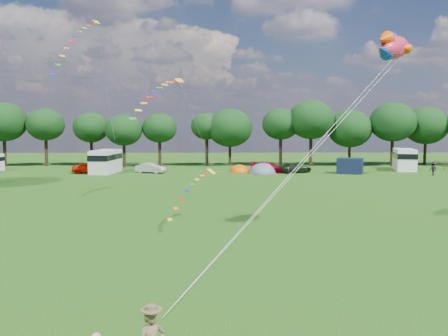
{
  "coord_description": "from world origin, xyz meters",
  "views": [
    {
      "loc": [
        -0.49,
        -22.19,
        6.76
      ],
      "look_at": [
        0.0,
        8.0,
        4.0
      ],
      "focal_mm": 40.0,
      "sensor_mm": 36.0,
      "label": 1
    }
  ],
  "objects_px": {
    "car_b": "(151,168)",
    "walker_b": "(433,169)",
    "campervan_d": "(405,159)",
    "fish_kite": "(392,47)",
    "car_a": "(88,168)",
    "tent_greyblue": "(262,173)",
    "tent_orange": "(240,172)",
    "campervan_b": "(106,161)",
    "car_c": "(268,167)",
    "car_d": "(295,168)"
  },
  "relations": [
    {
      "from": "campervan_b",
      "to": "tent_greyblue",
      "type": "distance_m",
      "value": 21.12
    },
    {
      "from": "car_a",
      "to": "tent_greyblue",
      "type": "bearing_deg",
      "value": -97.11
    },
    {
      "from": "car_a",
      "to": "tent_orange",
      "type": "relative_size",
      "value": 1.43
    },
    {
      "from": "car_d",
      "to": "fish_kite",
      "type": "bearing_deg",
      "value": 157.44
    },
    {
      "from": "car_a",
      "to": "campervan_d",
      "type": "distance_m",
      "value": 44.08
    },
    {
      "from": "campervan_b",
      "to": "campervan_d",
      "type": "xyz_separation_m",
      "value": [
        41.67,
        3.23,
        -0.03
      ]
    },
    {
      "from": "campervan_d",
      "to": "fish_kite",
      "type": "relative_size",
      "value": 1.86
    },
    {
      "from": "car_c",
      "to": "car_a",
      "type": "bearing_deg",
      "value": 111.13
    },
    {
      "from": "car_a",
      "to": "tent_greyblue",
      "type": "distance_m",
      "value": 23.29
    },
    {
      "from": "car_d",
      "to": "tent_greyblue",
      "type": "xyz_separation_m",
      "value": [
        -4.52,
        -1.03,
        -0.61
      ]
    },
    {
      "from": "car_d",
      "to": "car_a",
      "type": "bearing_deg",
      "value": 68.98
    },
    {
      "from": "car_a",
      "to": "walker_b",
      "type": "bearing_deg",
      "value": -99.72
    },
    {
      "from": "car_d",
      "to": "tent_greyblue",
      "type": "relative_size",
      "value": 1.16
    },
    {
      "from": "tent_greyblue",
      "to": "car_b",
      "type": "bearing_deg",
      "value": 176.44
    },
    {
      "from": "campervan_b",
      "to": "fish_kite",
      "type": "height_order",
      "value": "fish_kite"
    },
    {
      "from": "tent_orange",
      "to": "walker_b",
      "type": "bearing_deg",
      "value": -9.65
    },
    {
      "from": "campervan_b",
      "to": "car_b",
      "type": "bearing_deg",
      "value": -85.51
    },
    {
      "from": "car_a",
      "to": "car_d",
      "type": "relative_size",
      "value": 0.92
    },
    {
      "from": "car_d",
      "to": "campervan_b",
      "type": "relative_size",
      "value": 0.71
    },
    {
      "from": "car_b",
      "to": "campervan_d",
      "type": "bearing_deg",
      "value": -63.51
    },
    {
      "from": "car_a",
      "to": "campervan_d",
      "type": "height_order",
      "value": "campervan_d"
    },
    {
      "from": "car_d",
      "to": "fish_kite",
      "type": "relative_size",
      "value": 1.31
    },
    {
      "from": "car_d",
      "to": "campervan_d",
      "type": "bearing_deg",
      "value": -99.88
    },
    {
      "from": "tent_greyblue",
      "to": "car_d",
      "type": "bearing_deg",
      "value": 12.82
    },
    {
      "from": "campervan_b",
      "to": "tent_greyblue",
      "type": "height_order",
      "value": "campervan_b"
    },
    {
      "from": "car_c",
      "to": "walker_b",
      "type": "xyz_separation_m",
      "value": [
        20.73,
        -4.17,
        0.17
      ]
    },
    {
      "from": "car_b",
      "to": "car_c",
      "type": "bearing_deg",
      "value": -67.08
    },
    {
      "from": "car_a",
      "to": "walker_b",
      "type": "height_order",
      "value": "walker_b"
    },
    {
      "from": "car_b",
      "to": "tent_greyblue",
      "type": "distance_m",
      "value": 15.0
    },
    {
      "from": "walker_b",
      "to": "tent_greyblue",
      "type": "bearing_deg",
      "value": -24.63
    },
    {
      "from": "campervan_d",
      "to": "tent_greyblue",
      "type": "xyz_separation_m",
      "value": [
        -20.65,
        -4.41,
        -1.6
      ]
    },
    {
      "from": "walker_b",
      "to": "campervan_d",
      "type": "bearing_deg",
      "value": -99.56
    },
    {
      "from": "campervan_d",
      "to": "car_b",
      "type": "bearing_deg",
      "value": 108.7
    },
    {
      "from": "campervan_d",
      "to": "walker_b",
      "type": "distance_m",
      "value": 7.2
    },
    {
      "from": "car_b",
      "to": "walker_b",
      "type": "relative_size",
      "value": 2.21
    },
    {
      "from": "tent_orange",
      "to": "tent_greyblue",
      "type": "distance_m",
      "value": 3.34
    },
    {
      "from": "fish_kite",
      "to": "car_c",
      "type": "bearing_deg",
      "value": 45.62
    },
    {
      "from": "car_b",
      "to": "car_c",
      "type": "relative_size",
      "value": 0.82
    },
    {
      "from": "car_a",
      "to": "fish_kite",
      "type": "relative_size",
      "value": 1.2
    },
    {
      "from": "walker_b",
      "to": "car_b",
      "type": "bearing_deg",
      "value": -23.2
    },
    {
      "from": "campervan_d",
      "to": "tent_orange",
      "type": "height_order",
      "value": "campervan_d"
    },
    {
      "from": "car_a",
      "to": "car_c",
      "type": "height_order",
      "value": "car_a"
    },
    {
      "from": "car_d",
      "to": "walker_b",
      "type": "xyz_separation_m",
      "value": [
        17.13,
        -3.71,
        0.23
      ]
    },
    {
      "from": "car_d",
      "to": "tent_orange",
      "type": "height_order",
      "value": "car_d"
    },
    {
      "from": "car_b",
      "to": "walker_b",
      "type": "bearing_deg",
      "value": -74.73
    },
    {
      "from": "campervan_b",
      "to": "tent_orange",
      "type": "relative_size",
      "value": 2.21
    },
    {
      "from": "campervan_b",
      "to": "fish_kite",
      "type": "xyz_separation_m",
      "value": [
        24.98,
        -37.97,
        9.43
      ]
    },
    {
      "from": "car_a",
      "to": "campervan_b",
      "type": "distance_m",
      "value": 2.49
    },
    {
      "from": "campervan_d",
      "to": "fish_kite",
      "type": "xyz_separation_m",
      "value": [
        -16.69,
        -41.19,
        9.47
      ]
    },
    {
      "from": "fish_kite",
      "to": "campervan_b",
      "type": "bearing_deg",
      "value": 74.42
    }
  ]
}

